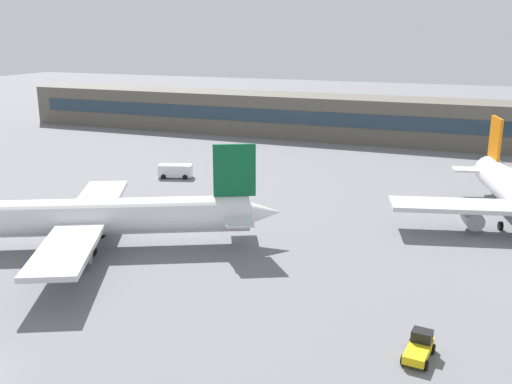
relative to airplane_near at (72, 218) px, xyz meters
name	(u,v)px	position (x,y,z in m)	size (l,w,h in m)	color
ground_plane	(218,210)	(8.71, 17.53, -3.34)	(400.00, 400.00, 0.00)	slate
terminal_building	(328,117)	(8.71, 73.60, 1.16)	(145.47, 12.13, 9.00)	#5B564C
airplane_near	(72,218)	(0.00, 0.00, 0.00)	(41.20, 29.78, 10.96)	white
baggage_tug_yellow	(419,347)	(36.69, -8.72, -2.54)	(2.14, 3.74, 1.75)	yellow
service_van_white	(175,171)	(-4.80, 30.68, -2.23)	(5.56, 3.44, 2.08)	white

